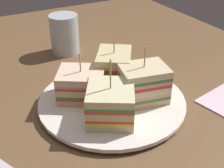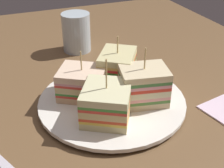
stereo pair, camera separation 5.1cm
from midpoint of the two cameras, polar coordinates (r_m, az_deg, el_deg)
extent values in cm
cube|color=brown|center=(53.41, 2.72, -4.79)|extent=(118.35, 89.67, 1.80)
cylinder|color=white|center=(52.73, 2.75, -3.76)|extent=(15.81, 15.81, 0.55)
cylinder|color=white|center=(52.39, 2.77, -3.21)|extent=(25.50, 25.50, 0.67)
cube|color=#E2B384|center=(52.88, -2.84, -1.68)|extent=(9.66, 10.05, 1.14)
cube|color=#9E7242|center=(52.30, 1.24, -2.06)|extent=(5.65, 3.64, 1.14)
cube|color=red|center=(52.47, -2.86, -0.97)|extent=(9.66, 10.05, 0.42)
cube|color=#3C8A37|center=(52.25, -2.87, -0.58)|extent=(9.66, 10.05, 0.42)
cube|color=#D6C489|center=(51.85, -2.89, 0.16)|extent=(9.66, 10.05, 1.14)
cube|color=#B2844C|center=(51.25, 1.26, -0.21)|extent=(5.65, 3.64, 1.14)
cube|color=red|center=(51.46, -2.91, 0.90)|extent=(9.66, 10.05, 0.42)
cube|color=pink|center=(51.25, -2.93, 1.30)|extent=(9.66, 10.05, 0.42)
cube|color=beige|center=(50.87, -2.95, 2.06)|extent=(9.66, 10.05, 1.14)
cylinder|color=tan|center=(49.81, -3.02, 4.35)|extent=(0.24, 0.24, 3.40)
cube|color=beige|center=(47.58, 2.05, -5.83)|extent=(10.30, 10.09, 1.17)
cube|color=#9E7242|center=(50.66, 2.56, -3.28)|extent=(3.82, 6.18, 1.17)
cube|color=yellow|center=(47.09, 2.07, -5.02)|extent=(10.30, 10.09, 0.48)
cube|color=#DE4625|center=(46.81, 2.08, -4.54)|extent=(10.30, 10.09, 0.48)
cube|color=#DEC685|center=(46.33, 2.10, -3.71)|extent=(10.30, 10.09, 1.17)
cube|color=#B2844C|center=(49.49, 2.62, -1.24)|extent=(3.82, 6.18, 1.17)
cube|color=#E14437|center=(45.87, 2.12, -2.87)|extent=(10.30, 10.09, 0.48)
cube|color=#499A40|center=(45.60, 2.13, -2.37)|extent=(10.30, 10.09, 0.48)
cube|color=beige|center=(45.16, 2.15, -1.49)|extent=(10.30, 10.09, 1.17)
cylinder|color=tan|center=(43.63, 2.23, 1.83)|extent=(0.24, 0.24, 4.82)
cube|color=#D3B688|center=(51.89, 8.62, -2.75)|extent=(7.53, 8.85, 1.12)
cube|color=#B2844C|center=(50.93, 4.54, -3.18)|extent=(5.85, 1.54, 1.12)
cube|color=#4B7B33|center=(51.43, 8.69, -1.96)|extent=(7.53, 8.85, 0.57)
cube|color=pink|center=(51.12, 8.74, -1.42)|extent=(7.53, 8.85, 0.57)
cube|color=beige|center=(50.68, 8.81, -0.61)|extent=(7.53, 8.85, 1.12)
cube|color=#B2844C|center=(49.69, 4.64, -1.01)|extent=(5.85, 1.54, 1.12)
cube|color=red|center=(50.24, 8.89, 0.21)|extent=(7.53, 8.85, 0.57)
cube|color=pink|center=(49.96, 8.94, 0.78)|extent=(7.53, 8.85, 0.57)
cube|color=#427B40|center=(49.67, 8.99, 1.35)|extent=(7.53, 8.85, 0.57)
cube|color=beige|center=(49.27, 9.07, 2.21)|extent=(7.53, 8.85, 1.12)
cylinder|color=tan|center=(48.17, 9.31, 4.71)|extent=(0.24, 0.24, 3.67)
cube|color=#D5BB7D|center=(56.33, 3.58, 0.51)|extent=(9.74, 9.25, 1.13)
cube|color=#9E7242|center=(53.13, 2.93, -1.52)|extent=(3.51, 4.98, 1.13)
cube|color=pink|center=(55.93, 3.60, 1.23)|extent=(9.74, 9.25, 0.49)
cube|color=#E5CF5C|center=(55.68, 3.62, 1.67)|extent=(9.74, 9.25, 0.49)
cube|color=red|center=(55.45, 3.63, 2.12)|extent=(9.74, 9.25, 0.49)
cube|color=beige|center=(55.06, 3.66, 2.86)|extent=(9.74, 9.25, 1.13)
cube|color=#B2844C|center=(51.77, 3.01, 0.92)|extent=(3.51, 4.98, 1.13)
cube|color=#3D8933|center=(54.68, 3.69, 3.61)|extent=(9.74, 9.25, 0.49)
cube|color=red|center=(54.46, 3.71, 4.07)|extent=(9.74, 9.25, 0.49)
cube|color=#E4BD5A|center=(54.24, 3.73, 4.53)|extent=(9.74, 9.25, 0.49)
cube|color=beige|center=(53.88, 3.75, 5.31)|extent=(9.74, 9.25, 1.13)
cylinder|color=tan|center=(52.99, 3.83, 7.40)|extent=(0.24, 0.24, 3.16)
cylinder|color=#EAD57C|center=(52.00, 1.86, -2.62)|extent=(5.41, 5.42, 0.40)
cylinder|color=#E3C96A|center=(50.91, 2.08, -3.02)|extent=(4.83, 4.90, 1.14)
cylinder|color=#EED07C|center=(51.19, 2.56, -2.04)|extent=(5.03, 5.05, 0.88)
cylinder|color=#EFD677|center=(50.82, 0.37, -2.06)|extent=(5.45, 5.46, 0.80)
cube|color=silver|center=(44.12, -17.31, -13.95)|extent=(9.65, 5.50, 0.25)
cylinder|color=silver|center=(71.49, -4.77, 9.73)|extent=(6.59, 6.59, 9.02)
cylinder|color=#9D492D|center=(72.72, -4.66, 7.36)|extent=(6.07, 6.07, 2.56)
camera|label=1|loc=(0.03, -87.14, 1.72)|focal=48.07mm
camera|label=2|loc=(0.03, 92.86, -1.72)|focal=48.07mm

